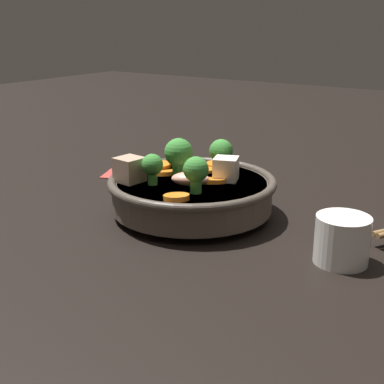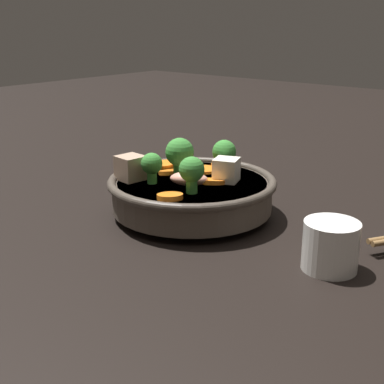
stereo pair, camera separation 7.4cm
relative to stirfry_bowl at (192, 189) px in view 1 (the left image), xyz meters
name	(u,v)px [view 1 (the left image)]	position (x,y,z in m)	size (l,w,h in m)	color
ground_plane	(192,215)	(0.00, 0.00, -0.04)	(3.00, 3.00, 0.00)	black
stirfry_bowl	(192,189)	(0.00, 0.00, 0.00)	(0.23, 0.23, 0.11)	#51473D
tea_cup	(342,239)	(0.03, 0.22, -0.01)	(0.06, 0.06, 0.05)	white
napkin	(131,170)	(-0.12, -0.21, -0.04)	(0.13, 0.11, 0.00)	#A33833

